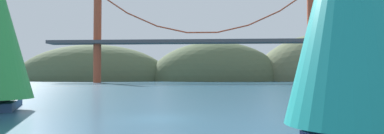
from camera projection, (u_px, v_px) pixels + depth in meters
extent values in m
plane|color=navy|center=(159.00, 119.00, 19.68)|extent=(360.00, 360.00, 0.00)
ellipsoid|color=#4C5B3D|center=(215.00, 81.00, 154.08)|extent=(63.91, 44.00, 37.70)
ellipsoid|color=#5B6647|center=(332.00, 81.00, 150.76)|extent=(73.23, 44.00, 45.73)
ellipsoid|color=#4C5B3D|center=(93.00, 81.00, 157.70)|extent=(77.06, 44.00, 35.69)
cylinder|color=#A34228|center=(97.00, 38.00, 117.22)|extent=(2.80, 2.80, 32.92)
cylinder|color=#A34228|center=(311.00, 36.00, 112.58)|extent=(2.80, 2.80, 32.92)
cube|color=#47474C|center=(202.00, 42.00, 114.86)|extent=(112.95, 6.00, 1.20)
cylinder|color=#A34228|center=(112.00, 3.00, 117.23)|extent=(11.27, 0.50, 7.82)
cylinder|color=#A34228|center=(142.00, 19.00, 116.40)|extent=(11.20, 0.50, 5.39)
cylinder|color=#A34228|center=(172.00, 29.00, 115.64)|extent=(11.10, 0.50, 2.96)
cylinder|color=#A34228|center=(202.00, 32.00, 114.94)|extent=(10.99, 0.50, 0.50)
cylinder|color=#A34228|center=(233.00, 29.00, 114.31)|extent=(11.10, 0.50, 2.96)
cylinder|color=#A34228|center=(264.00, 18.00, 113.75)|extent=(11.20, 0.50, 5.39)
cylinder|color=#A34228|center=(295.00, 0.00, 113.25)|extent=(11.27, 0.50, 7.82)
cone|color=red|center=(381.00, 67.00, 62.98)|extent=(4.38, 4.38, 6.66)
cube|color=navy|center=(2.00, 104.00, 25.86)|extent=(5.32, 7.70, 0.64)
cube|color=beige|center=(5.00, 97.00, 27.12)|extent=(2.58, 2.90, 0.36)
cylinder|color=#B2B2B7|center=(2.00, 37.00, 25.31)|extent=(0.14, 0.14, 10.13)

